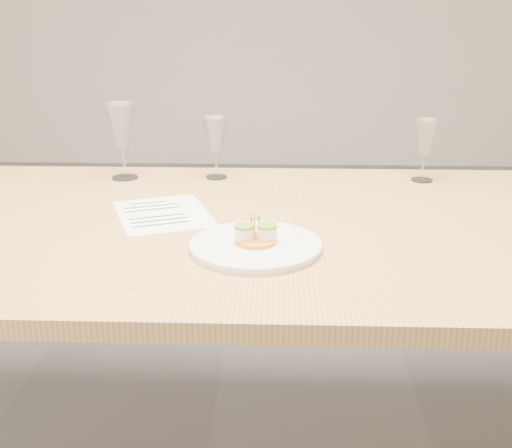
{
  "coord_description": "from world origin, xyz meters",
  "views": [
    {
      "loc": [
        0.2,
        -1.42,
        1.25
      ],
      "look_at": [
        0.15,
        -0.16,
        0.8
      ],
      "focal_mm": 45.0,
      "sensor_mm": 36.0,
      "label": 1
    }
  ],
  "objects_px": {
    "wine_glass_0": "(121,126)",
    "wine_glass_1": "(215,136)",
    "dining_table": "(195,248)",
    "wine_glass_2": "(425,138)",
    "dinner_plate": "(256,244)",
    "recipe_sheet": "(163,214)"
  },
  "relations": [
    {
      "from": "wine_glass_0",
      "to": "wine_glass_1",
      "type": "bearing_deg",
      "value": 3.06
    },
    {
      "from": "dining_table",
      "to": "wine_glass_2",
      "type": "xyz_separation_m",
      "value": [
        0.61,
        0.37,
        0.19
      ]
    },
    {
      "from": "wine_glass_1",
      "to": "wine_glass_2",
      "type": "relative_size",
      "value": 1.0
    },
    {
      "from": "dinner_plate",
      "to": "wine_glass_1",
      "type": "bearing_deg",
      "value": 103.63
    },
    {
      "from": "dining_table",
      "to": "recipe_sheet",
      "type": "relative_size",
      "value": 7.31
    },
    {
      "from": "wine_glass_1",
      "to": "dinner_plate",
      "type": "bearing_deg",
      "value": -76.37
    },
    {
      "from": "dining_table",
      "to": "dinner_plate",
      "type": "bearing_deg",
      "value": -49.12
    },
    {
      "from": "wine_glass_2",
      "to": "wine_glass_0",
      "type": "bearing_deg",
      "value": -179.75
    },
    {
      "from": "wine_glass_1",
      "to": "wine_glass_2",
      "type": "height_order",
      "value": "same"
    },
    {
      "from": "dinner_plate",
      "to": "wine_glass_0",
      "type": "height_order",
      "value": "wine_glass_0"
    },
    {
      "from": "dinner_plate",
      "to": "wine_glass_1",
      "type": "height_order",
      "value": "wine_glass_1"
    },
    {
      "from": "dining_table",
      "to": "dinner_plate",
      "type": "height_order",
      "value": "dinner_plate"
    },
    {
      "from": "dinner_plate",
      "to": "wine_glass_1",
      "type": "xyz_separation_m",
      "value": [
        -0.14,
        0.56,
        0.11
      ]
    },
    {
      "from": "recipe_sheet",
      "to": "wine_glass_2",
      "type": "xyz_separation_m",
      "value": [
        0.69,
        0.33,
        0.12
      ]
    },
    {
      "from": "recipe_sheet",
      "to": "wine_glass_1",
      "type": "bearing_deg",
      "value": 52.63
    },
    {
      "from": "dinner_plate",
      "to": "recipe_sheet",
      "type": "bearing_deg",
      "value": 136.25
    },
    {
      "from": "dinner_plate",
      "to": "wine_glass_2",
      "type": "xyz_separation_m",
      "value": [
        0.46,
        0.55,
        0.11
      ]
    },
    {
      "from": "dinner_plate",
      "to": "recipe_sheet",
      "type": "xyz_separation_m",
      "value": [
        -0.24,
        0.23,
        -0.01
      ]
    },
    {
      "from": "dining_table",
      "to": "wine_glass_1",
      "type": "height_order",
      "value": "wine_glass_1"
    },
    {
      "from": "dining_table",
      "to": "wine_glass_0",
      "type": "distance_m",
      "value": 0.5
    },
    {
      "from": "dinner_plate",
      "to": "wine_glass_2",
      "type": "height_order",
      "value": "wine_glass_2"
    },
    {
      "from": "wine_glass_1",
      "to": "wine_glass_0",
      "type": "bearing_deg",
      "value": -176.94
    }
  ]
}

